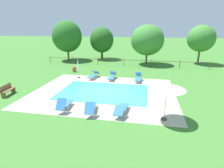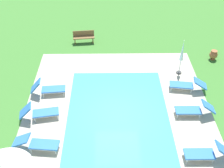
{
  "view_description": "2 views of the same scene",
  "coord_description": "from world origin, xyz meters",
  "px_view_note": "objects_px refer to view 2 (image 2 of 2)",
  "views": [
    {
      "loc": [
        3.54,
        -14.46,
        5.48
      ],
      "look_at": [
        0.67,
        0.5,
        0.6
      ],
      "focal_mm": 29.21,
      "sensor_mm": 36.0,
      "label": 1
    },
    {
      "loc": [
        10.94,
        -0.46,
        10.4
      ],
      "look_at": [
        -1.75,
        -0.28,
        0.71
      ],
      "focal_mm": 47.08,
      "sensor_mm": 36.0,
      "label": 2
    }
  ],
  "objects_px": {
    "sun_lounger_north_mid": "(40,112)",
    "patio_umbrella_closed_row_mid_west": "(182,54)",
    "sun_lounger_south_mid": "(38,143)",
    "sun_lounger_north_end": "(48,88)",
    "terracotta_urn_near_fence": "(213,55)",
    "wooden_bench_lawn_side": "(84,37)",
    "sun_lounger_north_far": "(194,109)",
    "sun_lounger_north_near_steps": "(187,85)",
    "sun_lounger_south_near_corner": "(206,153)"
  },
  "relations": [
    {
      "from": "sun_lounger_north_mid",
      "to": "patio_umbrella_closed_row_mid_west",
      "type": "bearing_deg",
      "value": 116.21
    },
    {
      "from": "sun_lounger_south_mid",
      "to": "sun_lounger_north_end",
      "type": "bearing_deg",
      "value": -177.94
    },
    {
      "from": "terracotta_urn_near_fence",
      "to": "wooden_bench_lawn_side",
      "type": "bearing_deg",
      "value": -105.44
    },
    {
      "from": "sun_lounger_north_far",
      "to": "patio_umbrella_closed_row_mid_west",
      "type": "relative_size",
      "value": 0.88
    },
    {
      "from": "sun_lounger_north_near_steps",
      "to": "wooden_bench_lawn_side",
      "type": "bearing_deg",
      "value": -132.09
    },
    {
      "from": "sun_lounger_north_near_steps",
      "to": "sun_lounger_north_far",
      "type": "distance_m",
      "value": 2.07
    },
    {
      "from": "sun_lounger_south_mid",
      "to": "terracotta_urn_near_fence",
      "type": "xyz_separation_m",
      "value": [
        -7.37,
        10.02,
        -0.0
      ]
    },
    {
      "from": "sun_lounger_north_far",
      "to": "wooden_bench_lawn_side",
      "type": "distance_m",
      "value": 9.73
    },
    {
      "from": "sun_lounger_north_mid",
      "to": "sun_lounger_north_far",
      "type": "relative_size",
      "value": 1.0
    },
    {
      "from": "sun_lounger_south_near_corner",
      "to": "terracotta_urn_near_fence",
      "type": "bearing_deg",
      "value": 161.65
    },
    {
      "from": "sun_lounger_north_near_steps",
      "to": "sun_lounger_south_near_corner",
      "type": "xyz_separation_m",
      "value": [
        4.85,
        -0.23,
        0.02
      ]
    },
    {
      "from": "terracotta_urn_near_fence",
      "to": "sun_lounger_north_far",
      "type": "bearing_deg",
      "value": -25.66
    },
    {
      "from": "sun_lounger_north_end",
      "to": "sun_lounger_south_near_corner",
      "type": "distance_m",
      "value": 8.79
    },
    {
      "from": "terracotta_urn_near_fence",
      "to": "sun_lounger_north_end",
      "type": "bearing_deg",
      "value": -71.3
    },
    {
      "from": "sun_lounger_north_mid",
      "to": "terracotta_urn_near_fence",
      "type": "relative_size",
      "value": 3.09
    },
    {
      "from": "patio_umbrella_closed_row_mid_west",
      "to": "wooden_bench_lawn_side",
      "type": "height_order",
      "value": "patio_umbrella_closed_row_mid_west"
    },
    {
      "from": "sun_lounger_north_far",
      "to": "terracotta_urn_near_fence",
      "type": "xyz_separation_m",
      "value": [
        -5.25,
        2.52,
        -0.02
      ]
    },
    {
      "from": "sun_lounger_north_end",
      "to": "terracotta_urn_near_fence",
      "type": "height_order",
      "value": "sun_lounger_north_end"
    },
    {
      "from": "sun_lounger_north_near_steps",
      "to": "sun_lounger_south_mid",
      "type": "bearing_deg",
      "value": -61.06
    },
    {
      "from": "sun_lounger_north_far",
      "to": "sun_lounger_south_near_corner",
      "type": "relative_size",
      "value": 1.03
    },
    {
      "from": "sun_lounger_south_near_corner",
      "to": "terracotta_urn_near_fence",
      "type": "xyz_separation_m",
      "value": [
        -8.03,
        2.66,
        -0.03
      ]
    },
    {
      "from": "sun_lounger_north_near_steps",
      "to": "wooden_bench_lawn_side",
      "type": "xyz_separation_m",
      "value": [
        -5.54,
        -6.14,
        0.1
      ]
    },
    {
      "from": "terracotta_urn_near_fence",
      "to": "sun_lounger_south_mid",
      "type": "bearing_deg",
      "value": -53.67
    },
    {
      "from": "sun_lounger_north_mid",
      "to": "patio_umbrella_closed_row_mid_west",
      "type": "xyz_separation_m",
      "value": [
        -3.83,
        7.77,
        1.0
      ]
    },
    {
      "from": "sun_lounger_north_mid",
      "to": "sun_lounger_north_far",
      "type": "bearing_deg",
      "value": 90.77
    },
    {
      "from": "sun_lounger_north_mid",
      "to": "wooden_bench_lawn_side",
      "type": "bearing_deg",
      "value": 167.48
    },
    {
      "from": "sun_lounger_south_mid",
      "to": "patio_umbrella_closed_row_mid_west",
      "type": "distance_m",
      "value": 9.57
    },
    {
      "from": "patio_umbrella_closed_row_mid_west",
      "to": "wooden_bench_lawn_side",
      "type": "bearing_deg",
      "value": -122.74
    },
    {
      "from": "sun_lounger_north_near_steps",
      "to": "sun_lounger_south_near_corner",
      "type": "height_order",
      "value": "sun_lounger_south_near_corner"
    },
    {
      "from": "sun_lounger_north_near_steps",
      "to": "sun_lounger_north_far",
      "type": "relative_size",
      "value": 1.05
    },
    {
      "from": "sun_lounger_south_mid",
      "to": "wooden_bench_lawn_side",
      "type": "distance_m",
      "value": 9.84
    },
    {
      "from": "sun_lounger_north_mid",
      "to": "wooden_bench_lawn_side",
      "type": "xyz_separation_m",
      "value": [
        -7.72,
        1.71,
        0.08
      ]
    },
    {
      "from": "sun_lounger_south_mid",
      "to": "patio_umbrella_closed_row_mid_west",
      "type": "bearing_deg",
      "value": 127.91
    },
    {
      "from": "sun_lounger_north_near_steps",
      "to": "wooden_bench_lawn_side",
      "type": "distance_m",
      "value": 8.27
    },
    {
      "from": "sun_lounger_south_mid",
      "to": "patio_umbrella_closed_row_mid_west",
      "type": "height_order",
      "value": "patio_umbrella_closed_row_mid_west"
    },
    {
      "from": "sun_lounger_north_near_steps",
      "to": "sun_lounger_north_mid",
      "type": "distance_m",
      "value": 8.15
    },
    {
      "from": "patio_umbrella_closed_row_mid_west",
      "to": "wooden_bench_lawn_side",
      "type": "xyz_separation_m",
      "value": [
        -3.89,
        -6.06,
        -0.91
      ]
    },
    {
      "from": "sun_lounger_north_end",
      "to": "sun_lounger_south_mid",
      "type": "height_order",
      "value": "sun_lounger_north_end"
    },
    {
      "from": "patio_umbrella_closed_row_mid_west",
      "to": "terracotta_urn_near_fence",
      "type": "height_order",
      "value": "patio_umbrella_closed_row_mid_west"
    },
    {
      "from": "wooden_bench_lawn_side",
      "to": "sun_lounger_north_end",
      "type": "bearing_deg",
      "value": -15.31
    },
    {
      "from": "sun_lounger_north_near_steps",
      "to": "sun_lounger_north_end",
      "type": "bearing_deg",
      "value": -88.05
    },
    {
      "from": "sun_lounger_north_mid",
      "to": "sun_lounger_south_mid",
      "type": "height_order",
      "value": "sun_lounger_north_mid"
    },
    {
      "from": "sun_lounger_north_end",
      "to": "wooden_bench_lawn_side",
      "type": "xyz_separation_m",
      "value": [
        -5.81,
        1.59,
        0.07
      ]
    },
    {
      "from": "patio_umbrella_closed_row_mid_west",
      "to": "terracotta_urn_near_fence",
      "type": "relative_size",
      "value": 3.5
    },
    {
      "from": "sun_lounger_north_near_steps",
      "to": "sun_lounger_north_end",
      "type": "xyz_separation_m",
      "value": [
        0.26,
        -7.73,
        0.03
      ]
    },
    {
      "from": "sun_lounger_south_near_corner",
      "to": "sun_lounger_south_mid",
      "type": "bearing_deg",
      "value": -95.1
    },
    {
      "from": "sun_lounger_south_mid",
      "to": "sun_lounger_south_near_corner",
      "type": "bearing_deg",
      "value": 84.9
    },
    {
      "from": "sun_lounger_north_near_steps",
      "to": "sun_lounger_north_mid",
      "type": "height_order",
      "value": "sun_lounger_north_mid"
    },
    {
      "from": "wooden_bench_lawn_side",
      "to": "sun_lounger_south_near_corner",
      "type": "bearing_deg",
      "value": 29.63
    },
    {
      "from": "sun_lounger_north_far",
      "to": "sun_lounger_south_near_corner",
      "type": "height_order",
      "value": "sun_lounger_south_near_corner"
    }
  ]
}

